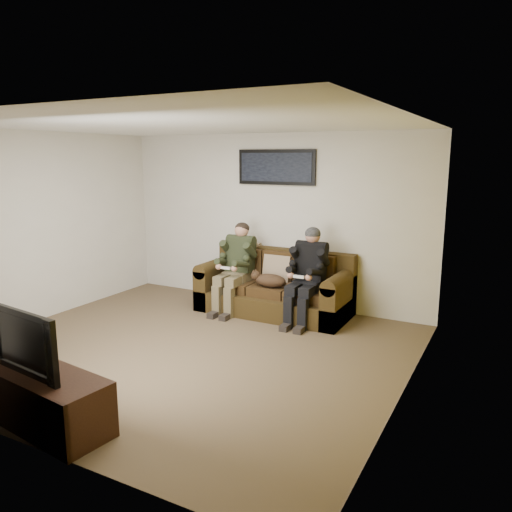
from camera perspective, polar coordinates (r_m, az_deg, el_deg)
The scene contains 16 objects.
floor at distance 6.10m, azimuth -7.78°, elevation -10.52°, with size 5.00×5.00×0.00m, color brown.
ceiling at distance 5.68m, azimuth -8.51°, elevation 14.65°, with size 5.00×5.00×0.00m, color silver.
wall_back at distance 7.66m, azimuth 1.82°, elevation 4.13°, with size 5.00×5.00×0.00m, color beige.
wall_front at distance 4.18m, azimuth -26.55°, elevation -3.13°, with size 5.00×5.00×0.00m, color beige.
wall_left at distance 7.48m, azimuth -23.84°, elevation 3.00°, with size 4.50×4.50×0.00m, color beige.
wall_right at distance 4.75m, azimuth 17.10°, elevation -0.83°, with size 4.50×4.50×0.00m, color beige.
accent_wall_right at distance 4.75m, azimuth 16.98°, elevation -0.82°, with size 4.50×4.50×0.00m, color #B39611.
sofa at distance 7.35m, azimuth 2.30°, elevation -3.82°, with size 2.20×0.95×0.90m.
throw_pillow at distance 7.31m, azimuth 2.46°, elevation -1.48°, with size 0.42×0.12×0.40m, color #9A8065.
throw_blanket at distance 7.77m, azimuth -1.21°, elevation 1.23°, with size 0.45×0.22×0.08m, color #BCAA8A.
person_left at distance 7.36m, azimuth -2.27°, elevation -0.69°, with size 0.51×0.87×1.30m.
person_right at distance 6.87m, azimuth 5.92°, elevation -1.58°, with size 0.51×0.86×1.30m.
cat at distance 7.06m, azimuth 1.52°, elevation -2.76°, with size 0.66×0.26×0.24m.
framed_poster at distance 7.53m, azimuth 2.32°, elevation 10.11°, with size 1.25×0.05×0.52m.
tv_stand at distance 4.84m, azimuth -23.73°, elevation -14.39°, with size 1.52×0.49×0.48m, color #311B10.
television at distance 4.64m, azimuth -24.23°, elevation -8.62°, with size 0.96×0.13×0.55m, color black.
Camera 1 is at (3.35, -4.57, 2.26)m, focal length 35.00 mm.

